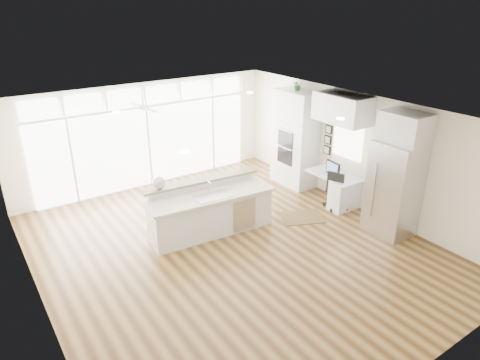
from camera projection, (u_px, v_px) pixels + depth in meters
floor at (232, 248)px, 8.59m from camera, size 7.00×8.00×0.02m
ceiling at (231, 116)px, 7.53m from camera, size 7.00×8.00×0.02m
wall_back at (147, 135)px, 11.09m from camera, size 7.00×0.04×2.70m
wall_front at (419, 300)px, 5.03m from camera, size 7.00×0.04×2.70m
wall_left at (32, 242)px, 6.23m from camera, size 0.04×8.00×2.70m
wall_right at (358, 151)px, 9.88m from camera, size 0.04×8.00×2.70m
glass_wall at (149, 146)px, 11.16m from camera, size 5.80×0.06×2.08m
transom_row at (144, 96)px, 10.64m from camera, size 5.90×0.06×0.40m
desk_window at (347, 140)px, 10.01m from camera, size 0.04×0.85×0.85m
ceiling_fan at (143, 103)px, 9.47m from camera, size 1.16×1.16×0.32m
recessed_lights at (225, 115)px, 7.69m from camera, size 3.40×3.00×0.02m
oven_cabinet at (295, 139)px, 11.11m from camera, size 0.64×1.20×2.50m
desk_nook at (333, 189)px, 10.30m from camera, size 0.72×1.30×0.76m
upper_cabinets at (342, 108)px, 9.55m from camera, size 0.64×1.30×0.64m
refrigerator at (394, 189)px, 8.79m from camera, size 0.76×0.90×2.00m
fridge_cabinet at (405, 127)px, 8.32m from camera, size 0.64×0.90×0.60m
framed_photos at (328, 140)px, 10.54m from camera, size 0.06×0.22×0.80m
kitchen_island at (211, 210)px, 8.95m from camera, size 2.79×1.26×1.08m
rug at (302, 217)px, 9.76m from camera, size 1.13×1.00×0.01m
office_chair at (338, 189)px, 10.04m from camera, size 0.63×0.60×0.96m
fishbowl at (159, 183)px, 8.58m from camera, size 0.32×0.32×0.26m
monitor at (333, 168)px, 10.04m from camera, size 0.11×0.44×0.36m
keyboard at (327, 176)px, 10.02m from camera, size 0.14×0.31×0.01m
potted_plant at (298, 86)px, 10.58m from camera, size 0.28×0.31×0.22m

